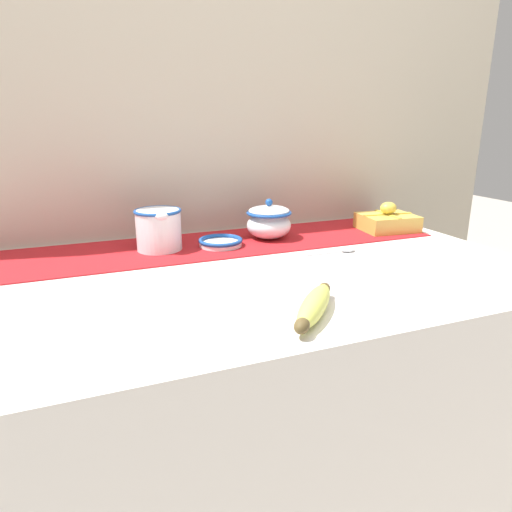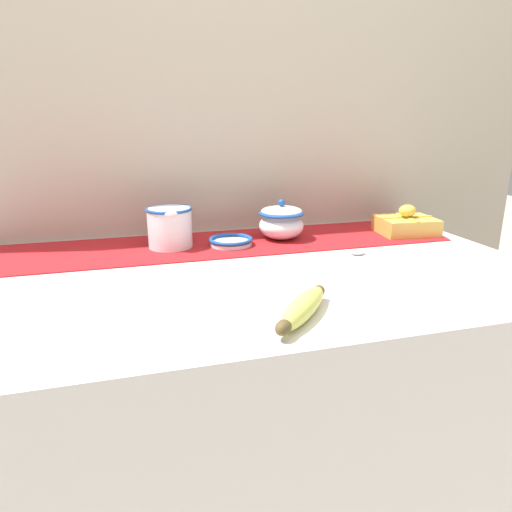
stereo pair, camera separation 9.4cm
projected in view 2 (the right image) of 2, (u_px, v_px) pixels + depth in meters
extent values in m
cube|color=silver|center=(248.00, 445.00, 1.14)|extent=(1.31, 0.76, 0.92)
cube|color=#B7AD99|center=(210.00, 134.00, 1.29)|extent=(2.11, 0.04, 2.40)
cube|color=#A8191E|center=(225.00, 243.00, 1.22)|extent=(1.21, 0.28, 0.00)
cylinder|color=white|center=(170.00, 228.00, 1.17)|extent=(0.11, 0.11, 0.10)
torus|color=#194793|center=(169.00, 209.00, 1.15)|extent=(0.12, 0.12, 0.01)
torus|color=white|center=(167.00, 219.00, 1.23)|extent=(0.05, 0.01, 0.05)
ellipsoid|color=white|center=(171.00, 214.00, 1.11)|extent=(0.03, 0.02, 0.02)
ellipsoid|color=white|center=(281.00, 226.00, 1.25)|extent=(0.12, 0.12, 0.07)
torus|color=#194793|center=(281.00, 213.00, 1.24)|extent=(0.12, 0.12, 0.01)
ellipsoid|color=white|center=(281.00, 211.00, 1.24)|extent=(0.11, 0.11, 0.03)
sphere|color=#194793|center=(282.00, 203.00, 1.23)|extent=(0.02, 0.02, 0.02)
cylinder|color=white|center=(231.00, 243.00, 1.20)|extent=(0.11, 0.11, 0.01)
torus|color=#194793|center=(231.00, 239.00, 1.19)|extent=(0.12, 0.12, 0.01)
ellipsoid|color=#CCD156|center=(303.00, 308.00, 0.76)|extent=(0.15, 0.16, 0.04)
ellipsoid|color=brown|center=(283.00, 328.00, 0.68)|extent=(0.04, 0.04, 0.02)
ellipsoid|color=brown|center=(319.00, 291.00, 0.83)|extent=(0.03, 0.04, 0.02)
cube|color=#B7B7BC|center=(326.00, 256.00, 1.10)|extent=(0.13, 0.01, 0.00)
ellipsoid|color=#B7B7BC|center=(358.00, 253.00, 1.12)|extent=(0.04, 0.03, 0.01)
cube|color=gold|center=(406.00, 225.00, 1.31)|extent=(0.17, 0.15, 0.05)
cube|color=gold|center=(407.00, 217.00, 1.31)|extent=(0.16, 0.03, 0.00)
cube|color=gold|center=(407.00, 217.00, 1.31)|extent=(0.02, 0.13, 0.00)
ellipsoid|color=gold|center=(407.00, 211.00, 1.30)|extent=(0.05, 0.04, 0.04)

